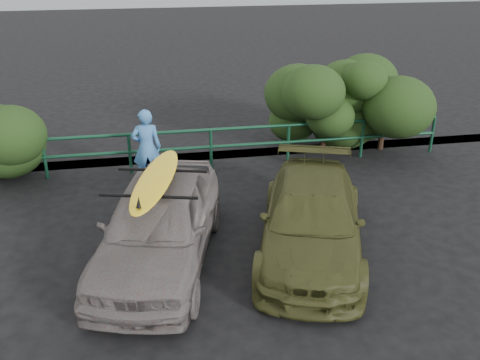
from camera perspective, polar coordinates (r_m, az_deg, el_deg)
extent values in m
plane|color=black|center=(9.16, -5.26, -11.14)|extent=(80.00, 80.00, 0.00)
imported|color=slate|center=(9.45, -8.65, -4.65)|extent=(2.89, 4.81, 1.53)
imported|color=#43451E|center=(9.83, 7.65, -4.16)|extent=(3.12, 4.82, 1.30)
imported|color=#4283C8|center=(12.47, -9.92, 3.39)|extent=(0.67, 0.44, 1.84)
ellipsoid|color=yellow|center=(9.07, -8.99, 0.10)|extent=(1.22, 2.75, 0.08)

